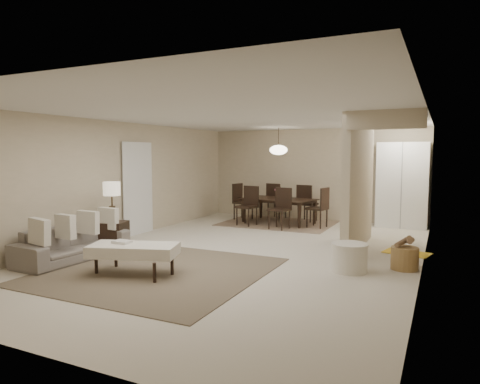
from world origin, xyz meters
The scene contains 22 objects.
floor centered at (0.00, 0.00, 0.00)m, with size 9.00×9.00×0.00m, color beige.
ceiling centered at (0.00, 0.00, 2.50)m, with size 9.00×9.00×0.00m, color white.
back_wall centered at (0.00, 4.50, 1.25)m, with size 6.00×6.00×0.00m, color #BCAC8E.
left_wall centered at (-3.00, 0.00, 1.25)m, with size 9.00×9.00×0.00m, color #BCAC8E.
right_wall centered at (3.00, 0.00, 1.25)m, with size 9.00×9.00×0.00m, color #BCAC8E.
partition centered at (1.80, 1.25, 1.25)m, with size 0.15×2.50×2.50m, color #BCAC8E.
doorway centered at (-2.97, 0.60, 1.02)m, with size 0.04×0.90×2.04m, color black.
pantry_cabinet centered at (2.35, 4.15, 1.05)m, with size 1.20×0.55×2.10m, color white.
flush_light centered at (2.30, 3.20, 2.46)m, with size 0.44×0.44×0.05m, color white.
living_rug centered at (-0.70, -1.77, 0.01)m, with size 3.20×3.20×0.01m, color brown.
sofa centered at (-2.45, -1.77, 0.29)m, with size 0.77×1.97×0.58m, color slate.
ottoman_bench centered at (-0.90, -2.07, 0.37)m, with size 1.41×0.97×0.46m.
side_table centered at (-2.40, -0.85, 0.27)m, with size 0.48×0.48×0.53m, color black.
table_lamp centered at (-2.40, -0.85, 1.09)m, with size 0.32×0.32×0.76m.
round_pouf centered at (1.99, -0.49, 0.22)m, with size 0.56×0.56×0.43m, color beige.
wicker_basket centered at (2.75, 0.00, 0.18)m, with size 0.42×0.42×0.36m, color olive.
dining_rug centered at (-0.62, 3.38, 0.01)m, with size 2.80×2.10×0.01m, color #7F654E.
dining_table centered at (-0.62, 3.38, 0.33)m, with size 1.86×1.04×0.65m, color black.
dining_chairs centered at (-0.62, 3.38, 0.50)m, with size 2.71×2.16×1.00m.
vase centered at (-0.62, 3.38, 0.72)m, with size 0.14×0.14×0.14m, color white.
yellow_mat centered at (2.70, 1.20, 0.01)m, with size 0.79×0.49×0.01m, color yellow.
pendant_light centered at (-0.62, 3.38, 1.92)m, with size 0.46×0.46×0.71m.
Camera 1 is at (3.25, -7.07, 1.81)m, focal length 32.00 mm.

